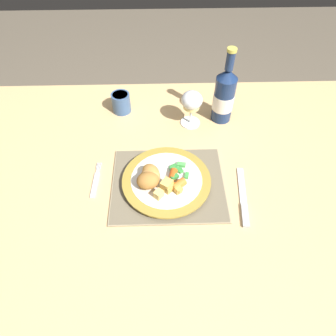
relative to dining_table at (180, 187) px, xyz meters
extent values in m
plane|color=brown|center=(0.00, 0.00, -0.66)|extent=(6.00, 6.00, 0.00)
cube|color=tan|center=(0.00, 0.00, 0.06)|extent=(1.54, 0.91, 0.04)
cube|color=tan|center=(-0.72, 0.40, -0.31)|extent=(0.06, 0.06, 0.70)
cube|color=tan|center=(0.72, 0.40, -0.31)|extent=(0.06, 0.06, 0.70)
cube|color=gray|center=(-0.04, -0.05, 0.08)|extent=(0.32, 0.27, 0.01)
cube|color=#6B604A|center=(-0.04, -0.05, 0.09)|extent=(0.32, 0.26, 0.00)
cylinder|color=silver|center=(-0.04, -0.05, 0.09)|extent=(0.21, 0.21, 0.01)
cylinder|color=olive|center=(-0.04, -0.05, 0.10)|extent=(0.25, 0.25, 0.01)
cylinder|color=silver|center=(-0.04, -0.05, 0.11)|extent=(0.20, 0.20, 0.00)
ellipsoid|color=#A87033|center=(-0.10, -0.07, 0.13)|extent=(0.07, 0.06, 0.05)
ellipsoid|color=#A87033|center=(-0.09, -0.07, 0.12)|extent=(0.07, 0.07, 0.03)
ellipsoid|color=tan|center=(-0.09, -0.05, 0.13)|extent=(0.06, 0.07, 0.04)
ellipsoid|color=#B77F3D|center=(-0.09, -0.04, 0.13)|extent=(0.07, 0.07, 0.04)
cube|color=green|center=(-0.01, -0.02, 0.11)|extent=(0.03, 0.03, 0.01)
cube|color=#4CA84C|center=(0.00, 0.00, 0.11)|extent=(0.03, 0.02, 0.01)
cube|color=#338438|center=(-0.01, -0.02, 0.11)|extent=(0.02, 0.02, 0.01)
cube|color=#338438|center=(-0.02, -0.05, 0.12)|extent=(0.03, 0.02, 0.01)
cube|color=#338438|center=(-0.02, -0.01, 0.11)|extent=(0.02, 0.02, 0.01)
cube|color=green|center=(0.01, -0.04, 0.11)|extent=(0.02, 0.02, 0.01)
cube|color=#338438|center=(-0.02, -0.02, 0.11)|extent=(0.02, 0.02, 0.01)
cylinder|color=orange|center=(-0.01, -0.08, 0.12)|extent=(0.05, 0.04, 0.02)
cylinder|color=#CC5119|center=(-0.03, -0.04, 0.12)|extent=(0.03, 0.04, 0.02)
cylinder|color=orange|center=(-0.02, -0.09, 0.12)|extent=(0.04, 0.04, 0.02)
cube|color=silver|center=(-0.25, -0.05, 0.08)|extent=(0.02, 0.09, 0.01)
cube|color=silver|center=(-0.25, 0.01, 0.08)|extent=(0.01, 0.02, 0.01)
cube|color=silver|center=(-0.24, 0.03, 0.08)|extent=(0.00, 0.02, 0.00)
cube|color=silver|center=(-0.25, 0.03, 0.08)|extent=(0.00, 0.02, 0.00)
cube|color=silver|center=(-0.25, 0.03, 0.08)|extent=(0.00, 0.02, 0.00)
cube|color=silver|center=(-0.26, 0.03, 0.08)|extent=(0.00, 0.02, 0.00)
cube|color=silver|center=(0.17, -0.06, 0.08)|extent=(0.03, 0.13, 0.00)
cube|color=#B2B2B7|center=(0.16, -0.16, 0.08)|extent=(0.02, 0.07, 0.01)
cylinder|color=silver|center=(0.04, 0.22, 0.08)|extent=(0.07, 0.07, 0.00)
cylinder|color=silver|center=(0.04, 0.22, 0.12)|extent=(0.01, 0.01, 0.06)
ellipsoid|color=silver|center=(0.04, 0.22, 0.18)|extent=(0.07, 0.07, 0.06)
cylinder|color=#E0D684|center=(0.04, 0.22, 0.16)|extent=(0.05, 0.05, 0.03)
cylinder|color=navy|center=(0.15, 0.24, 0.16)|extent=(0.07, 0.07, 0.16)
cone|color=navy|center=(0.15, 0.24, 0.26)|extent=(0.07, 0.07, 0.03)
cylinder|color=navy|center=(0.15, 0.24, 0.30)|extent=(0.03, 0.03, 0.06)
cylinder|color=#BFB74C|center=(0.15, 0.24, 0.34)|extent=(0.03, 0.03, 0.01)
cylinder|color=white|center=(0.15, 0.24, 0.15)|extent=(0.07, 0.07, 0.06)
cube|color=gold|center=(-0.04, -0.09, 0.12)|extent=(0.03, 0.03, 0.02)
cube|color=#DBB256|center=(-0.05, -0.08, 0.12)|extent=(0.04, 0.04, 0.03)
cube|color=#E5BC66|center=(-0.07, -0.11, 0.12)|extent=(0.03, 0.03, 0.02)
cube|color=gold|center=(-0.03, -0.08, 0.12)|extent=(0.02, 0.02, 0.02)
cube|color=gold|center=(-0.02, -0.09, 0.12)|extent=(0.03, 0.03, 0.02)
cylinder|color=#385684|center=(-0.20, 0.29, 0.12)|extent=(0.07, 0.07, 0.07)
cylinder|color=#1E2F48|center=(-0.20, 0.29, 0.15)|extent=(0.05, 0.05, 0.01)
camera|label=1|loc=(-0.06, -0.57, 0.78)|focal=32.00mm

